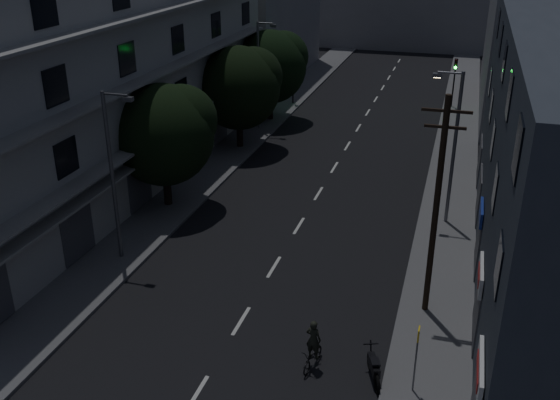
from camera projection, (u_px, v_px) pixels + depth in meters
The scene contains 19 objects.
ground at pixel (336, 165), 41.34m from camera, with size 160.00×160.00×0.00m, color black.
sidewalk_left at pixel (230, 153), 43.27m from camera, with size 3.00×90.00×0.15m, color #565659.
sidewalk_right at pixel (452, 176), 39.36m from camera, with size 3.00×90.00×0.15m, color #565659.
lane_markings at pixel (353, 136), 46.81m from camera, with size 0.15×60.50×0.01m.
building_left at pixel (109, 71), 35.49m from camera, with size 7.00×36.00×14.00m.
building_far_right at pixel (528, 33), 50.44m from camera, with size 6.00×20.00×13.00m, color slate.
building_far_end at pixel (411, 6), 78.68m from camera, with size 24.00×8.00×10.00m, color slate.
tree_near at pixel (164, 131), 33.58m from camera, with size 5.56×5.56×6.86m.
tree_mid at pixel (240, 85), 42.62m from camera, with size 5.73×5.73×7.05m.
tree_far at pixel (271, 64), 48.79m from camera, with size 5.71×5.71×7.06m.
traffic_signal_far_right at pixel (455, 72), 52.72m from camera, with size 0.28×0.37×4.10m.
traffic_signal_far_left at pixel (293, 70), 53.72m from camera, with size 0.28×0.37×4.10m.
street_lamp_left_near at pixel (114, 169), 27.92m from camera, with size 1.51×0.25×8.00m.
street_lamp_right at pixel (453, 141), 31.46m from camera, with size 1.51×0.25×8.00m.
street_lamp_left_far at pixel (260, 70), 46.58m from camera, with size 1.51×0.25×8.00m.
utility_pole at pixel (436, 205), 23.77m from camera, with size 1.80×0.24×9.00m.
bus_stop_sign at pixel (417, 348), 20.52m from camera, with size 0.06×0.35×2.52m.
motorcycle at pixel (374, 368), 21.77m from camera, with size 0.86×1.79×1.20m.
cyclist at pixel (313, 351), 22.32m from camera, with size 0.80×1.62×1.96m.
Camera 1 is at (7.50, -13.15, 14.72)m, focal length 40.00 mm.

